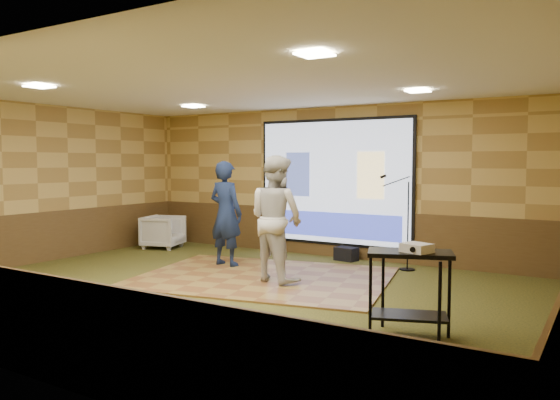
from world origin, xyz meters
The scene contains 18 objects.
ground centered at (0.00, 0.00, 0.00)m, with size 9.00×9.00×0.00m, color #273216.
room_shell centered at (0.00, 0.00, 2.09)m, with size 9.04×7.04×3.02m.
wainscot_back centered at (0.00, 3.48, 0.47)m, with size 9.00×0.04×0.95m, color #4D3419.
wainscot_front centered at (0.00, -3.48, 0.47)m, with size 9.00×0.04×0.95m, color #4D3419.
wainscot_left centered at (-4.48, 0.00, 0.47)m, with size 0.04×7.00×0.95m, color #4D3419.
projector_screen centered at (0.00, 3.44, 1.47)m, with size 3.32×0.06×2.52m.
downlight_nw centered at (-2.20, 1.80, 2.97)m, with size 0.32×0.32×0.02m, color beige.
downlight_ne centered at (2.20, 1.80, 2.97)m, with size 0.32×0.32×0.02m, color beige.
downlight_sw centered at (-2.20, -1.50, 2.97)m, with size 0.32×0.32×0.02m, color beige.
downlight_se centered at (2.20, -1.50, 2.97)m, with size 0.32×0.32×0.02m, color beige.
dance_floor centered at (-0.08, 1.03, 0.01)m, with size 3.99×3.04×0.03m, color olive.
player_left centered at (-1.21, 1.50, 0.97)m, with size 0.69×0.45×1.89m, color #142040.
player_right centered at (0.26, 0.88, 1.02)m, with size 0.96×0.75×1.98m, color beige.
av_table centered at (2.92, -0.64, 0.66)m, with size 0.90×0.47×0.94m.
projector centered at (3.00, -0.67, 0.99)m, with size 0.29×0.24×0.10m, color white.
mic_stand centered at (1.65, 2.93, 0.49)m, with size 0.66×0.27×1.69m.
banquet_chair centered at (-3.69, 2.48, 0.36)m, with size 0.77×0.80×0.72m, color gray.
duffel_bag centered at (0.40, 3.21, 0.13)m, with size 0.41×0.28×0.26m, color black.
Camera 1 is at (4.78, -6.34, 1.91)m, focal length 35.00 mm.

